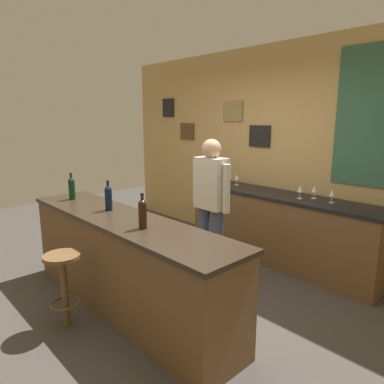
% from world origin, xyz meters
% --- Properties ---
extents(ground_plane, '(10.00, 10.00, 0.00)m').
position_xyz_m(ground_plane, '(0.00, 0.00, 0.00)').
color(ground_plane, '#423D38').
extents(back_wall, '(6.00, 0.09, 2.80)m').
position_xyz_m(back_wall, '(0.03, 2.03, 1.42)').
color(back_wall, tan).
rests_on(back_wall, ground_plane).
extents(bar_counter, '(2.78, 0.60, 0.92)m').
position_xyz_m(bar_counter, '(0.00, -0.40, 0.46)').
color(bar_counter, brown).
rests_on(bar_counter, ground_plane).
extents(side_counter, '(2.61, 0.56, 0.90)m').
position_xyz_m(side_counter, '(0.40, 1.65, 0.45)').
color(side_counter, brown).
rests_on(side_counter, ground_plane).
extents(bartender, '(0.52, 0.21, 1.62)m').
position_xyz_m(bartender, '(0.17, 0.63, 0.94)').
color(bartender, '#384766').
rests_on(bartender, ground_plane).
extents(bar_stool, '(0.32, 0.32, 0.68)m').
position_xyz_m(bar_stool, '(-0.09, -0.97, 0.46)').
color(bar_stool, brown).
rests_on(bar_stool, ground_plane).
extents(wine_bottle_a, '(0.07, 0.07, 0.31)m').
position_xyz_m(wine_bottle_a, '(-1.04, -0.41, 1.06)').
color(wine_bottle_a, black).
rests_on(wine_bottle_a, bar_counter).
extents(wine_bottle_b, '(0.07, 0.07, 0.31)m').
position_xyz_m(wine_bottle_b, '(-0.33, -0.35, 1.06)').
color(wine_bottle_b, black).
rests_on(wine_bottle_b, bar_counter).
extents(wine_bottle_c, '(0.07, 0.07, 0.31)m').
position_xyz_m(wine_bottle_c, '(0.40, -0.45, 1.06)').
color(wine_bottle_c, black).
rests_on(wine_bottle_c, bar_counter).
extents(wine_glass_a, '(0.07, 0.07, 0.16)m').
position_xyz_m(wine_glass_a, '(-0.37, 1.71, 1.01)').
color(wine_glass_a, silver).
rests_on(wine_glass_a, side_counter).
extents(wine_glass_b, '(0.07, 0.07, 0.16)m').
position_xyz_m(wine_glass_b, '(0.69, 1.61, 1.01)').
color(wine_glass_b, silver).
rests_on(wine_glass_b, side_counter).
extents(wine_glass_c, '(0.07, 0.07, 0.16)m').
position_xyz_m(wine_glass_c, '(0.80, 1.74, 1.01)').
color(wine_glass_c, silver).
rests_on(wine_glass_c, side_counter).
extents(wine_glass_d, '(0.07, 0.07, 0.16)m').
position_xyz_m(wine_glass_d, '(1.04, 1.68, 1.01)').
color(wine_glass_d, silver).
rests_on(wine_glass_d, side_counter).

